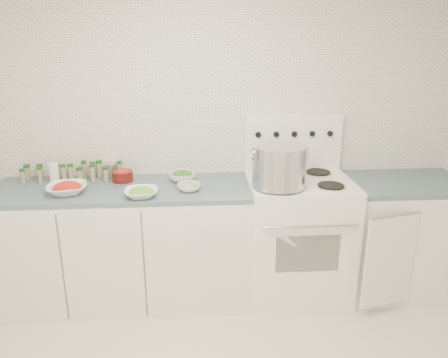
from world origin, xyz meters
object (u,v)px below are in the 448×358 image
at_px(stock_pot, 279,164).
at_px(bowl_snowpea, 141,192).
at_px(stove, 297,234).
at_px(bowl_tomato, 67,188).

distance_m(stock_pot, bowl_snowpea, 0.96).
height_order(stock_pot, bowl_snowpea, stock_pot).
relative_size(stove, bowl_snowpea, 5.56).
xyz_separation_m(stove, bowl_snowpea, (-1.13, -0.20, 0.44)).
bearing_deg(stove, bowl_snowpea, -170.04).
relative_size(stock_pot, bowl_snowpea, 1.60).
bearing_deg(bowl_snowpea, stove, 9.96).
distance_m(stove, bowl_tomato, 1.71).
height_order(stove, bowl_tomato, stove).
bearing_deg(bowl_tomato, bowl_snowpea, -11.26).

